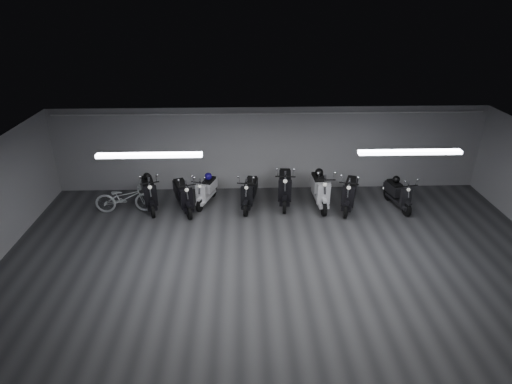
{
  "coord_description": "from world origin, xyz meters",
  "views": [
    {
      "loc": [
        -0.88,
        -8.16,
        6.17
      ],
      "look_at": [
        -0.52,
        2.5,
        1.05
      ],
      "focal_mm": 29.87,
      "sensor_mm": 36.0,
      "label": 1
    }
  ],
  "objects_px": {
    "helmet_2": "(147,176)",
    "scooter_0": "(149,188)",
    "scooter_1": "(183,190)",
    "helmet_0": "(319,172)",
    "scooter_6": "(320,185)",
    "scooter_9": "(399,190)",
    "scooter_2": "(206,187)",
    "helmet_1": "(396,179)",
    "scooter_3": "(249,188)",
    "bicycle": "(124,195)",
    "scooter_5": "(285,182)",
    "helmet_3": "(208,176)",
    "scooter_8": "(350,188)"
  },
  "relations": [
    {
      "from": "scooter_6",
      "to": "scooter_9",
      "type": "height_order",
      "value": "scooter_6"
    },
    {
      "from": "helmet_2",
      "to": "helmet_3",
      "type": "distance_m",
      "value": 1.88
    },
    {
      "from": "scooter_5",
      "to": "helmet_1",
      "type": "bearing_deg",
      "value": 2.05
    },
    {
      "from": "scooter_6",
      "to": "bicycle",
      "type": "height_order",
      "value": "scooter_6"
    },
    {
      "from": "scooter_6",
      "to": "scooter_5",
      "type": "bearing_deg",
      "value": 165.88
    },
    {
      "from": "scooter_5",
      "to": "helmet_3",
      "type": "height_order",
      "value": "scooter_5"
    },
    {
      "from": "helmet_2",
      "to": "scooter_0",
      "type": "bearing_deg",
      "value": -72.87
    },
    {
      "from": "helmet_2",
      "to": "scooter_5",
      "type": "bearing_deg",
      "value": -0.56
    },
    {
      "from": "scooter_2",
      "to": "scooter_5",
      "type": "distance_m",
      "value": 2.46
    },
    {
      "from": "scooter_9",
      "to": "scooter_1",
      "type": "bearing_deg",
      "value": 167.91
    },
    {
      "from": "scooter_0",
      "to": "scooter_3",
      "type": "bearing_deg",
      "value": -17.78
    },
    {
      "from": "scooter_1",
      "to": "scooter_2",
      "type": "height_order",
      "value": "scooter_1"
    },
    {
      "from": "scooter_2",
      "to": "scooter_3",
      "type": "relative_size",
      "value": 0.91
    },
    {
      "from": "scooter_0",
      "to": "scooter_1",
      "type": "height_order",
      "value": "scooter_0"
    },
    {
      "from": "helmet_0",
      "to": "scooter_6",
      "type": "bearing_deg",
      "value": -87.5
    },
    {
      "from": "helmet_1",
      "to": "helmet_2",
      "type": "xyz_separation_m",
      "value": [
        -7.66,
        0.25,
        0.1
      ]
    },
    {
      "from": "scooter_1",
      "to": "helmet_1",
      "type": "xyz_separation_m",
      "value": [
        6.53,
        0.18,
        0.19
      ]
    },
    {
      "from": "helmet_0",
      "to": "bicycle",
      "type": "bearing_deg",
      "value": -175.58
    },
    {
      "from": "helmet_3",
      "to": "scooter_8",
      "type": "bearing_deg",
      "value": -8.9
    },
    {
      "from": "helmet_1",
      "to": "helmet_3",
      "type": "relative_size",
      "value": 0.98
    },
    {
      "from": "scooter_6",
      "to": "helmet_2",
      "type": "bearing_deg",
      "value": 174.69
    },
    {
      "from": "scooter_0",
      "to": "scooter_9",
      "type": "height_order",
      "value": "scooter_0"
    },
    {
      "from": "scooter_0",
      "to": "scooter_2",
      "type": "height_order",
      "value": "scooter_0"
    },
    {
      "from": "scooter_5",
      "to": "helmet_1",
      "type": "relative_size",
      "value": 8.67
    },
    {
      "from": "scooter_0",
      "to": "scooter_9",
      "type": "bearing_deg",
      "value": -18.83
    },
    {
      "from": "scooter_2",
      "to": "helmet_1",
      "type": "xyz_separation_m",
      "value": [
        5.87,
        -0.24,
        0.27
      ]
    },
    {
      "from": "scooter_5",
      "to": "helmet_2",
      "type": "xyz_separation_m",
      "value": [
        -4.25,
        0.04,
        0.23
      ]
    },
    {
      "from": "scooter_3",
      "to": "scooter_6",
      "type": "height_order",
      "value": "scooter_6"
    },
    {
      "from": "scooter_8",
      "to": "helmet_1",
      "type": "bearing_deg",
      "value": 29.22
    },
    {
      "from": "bicycle",
      "to": "helmet_2",
      "type": "bearing_deg",
      "value": -57.16
    },
    {
      "from": "scooter_3",
      "to": "scooter_6",
      "type": "relative_size",
      "value": 0.91
    },
    {
      "from": "scooter_2",
      "to": "helmet_0",
      "type": "bearing_deg",
      "value": 18.84
    },
    {
      "from": "scooter_9",
      "to": "helmet_1",
      "type": "relative_size",
      "value": 7.1
    },
    {
      "from": "bicycle",
      "to": "scooter_6",
      "type": "bearing_deg",
      "value": -91.32
    },
    {
      "from": "helmet_1",
      "to": "scooter_5",
      "type": "bearing_deg",
      "value": 176.49
    },
    {
      "from": "scooter_1",
      "to": "scooter_5",
      "type": "xyz_separation_m",
      "value": [
        3.12,
        0.39,
        0.07
      ]
    },
    {
      "from": "scooter_3",
      "to": "helmet_0",
      "type": "bearing_deg",
      "value": 18.48
    },
    {
      "from": "helmet_1",
      "to": "bicycle",
      "type": "bearing_deg",
      "value": -178.6
    },
    {
      "from": "scooter_6",
      "to": "helmet_1",
      "type": "bearing_deg",
      "value": -2.25
    },
    {
      "from": "scooter_2",
      "to": "helmet_3",
      "type": "distance_m",
      "value": 0.34
    },
    {
      "from": "scooter_0",
      "to": "scooter_8",
      "type": "height_order",
      "value": "scooter_8"
    },
    {
      "from": "scooter_5",
      "to": "scooter_8",
      "type": "height_order",
      "value": "scooter_5"
    },
    {
      "from": "scooter_5",
      "to": "helmet_1",
      "type": "height_order",
      "value": "scooter_5"
    },
    {
      "from": "scooter_9",
      "to": "helmet_3",
      "type": "bearing_deg",
      "value": 161.73
    },
    {
      "from": "scooter_0",
      "to": "bicycle",
      "type": "height_order",
      "value": "scooter_0"
    },
    {
      "from": "helmet_1",
      "to": "helmet_3",
      "type": "xyz_separation_m",
      "value": [
        -5.8,
        0.45,
        -0.01
      ]
    },
    {
      "from": "scooter_6",
      "to": "bicycle",
      "type": "bearing_deg",
      "value": 179.35
    },
    {
      "from": "scooter_6",
      "to": "helmet_2",
      "type": "xyz_separation_m",
      "value": [
        -5.32,
        0.26,
        0.25
      ]
    },
    {
      "from": "scooter_3",
      "to": "scooter_9",
      "type": "bearing_deg",
      "value": 8.63
    },
    {
      "from": "helmet_0",
      "to": "scooter_9",
      "type": "bearing_deg",
      "value": -11.22
    }
  ]
}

